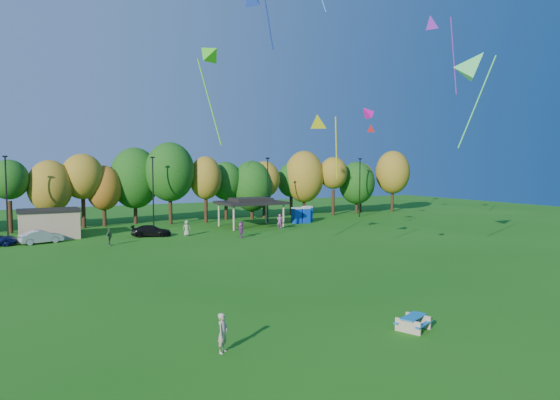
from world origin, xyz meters
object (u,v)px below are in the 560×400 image
car_b (41,237)px  car_d (151,231)px  porta_potties (303,215)px  picnic_table (413,322)px  kite_flyer (223,333)px

car_b → car_d: 11.25m
porta_potties → car_d: size_ratio=0.86×
porta_potties → car_d: porta_potties is taller
porta_potties → picnic_table: size_ratio=1.87×
porta_potties → car_d: bearing=-170.9°
picnic_table → kite_flyer: size_ratio=1.16×
porta_potties → kite_flyer: porta_potties is taller
kite_flyer → car_d: bearing=37.0°
picnic_table → kite_flyer: kite_flyer is taller
porta_potties → car_b: 33.56m
picnic_table → car_b: car_b is taller
porta_potties → kite_flyer: 48.92m
picnic_table → car_b: 41.20m
picnic_table → car_b: size_ratio=0.48×
picnic_table → car_d: (-3.36, 38.15, 0.23)m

